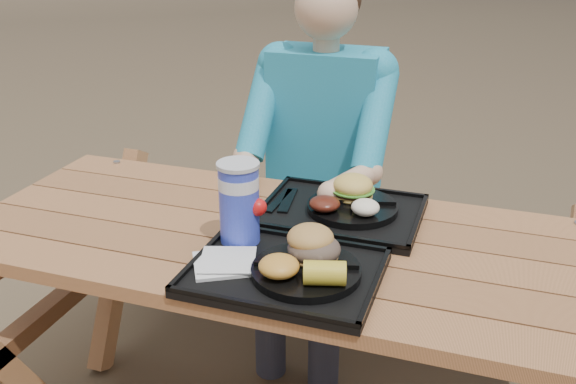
% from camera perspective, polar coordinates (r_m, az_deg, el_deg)
% --- Properties ---
extents(picnic_table, '(1.80, 1.49, 0.75)m').
position_cam_1_polar(picnic_table, '(1.94, 0.00, -13.83)').
color(picnic_table, '#999999').
rests_on(picnic_table, ground).
extents(tray_near, '(0.45, 0.35, 0.02)m').
position_cam_1_polar(tray_near, '(1.55, -0.29, -7.26)').
color(tray_near, black).
rests_on(tray_near, picnic_table).
extents(tray_far, '(0.45, 0.35, 0.02)m').
position_cam_1_polar(tray_far, '(1.85, 4.75, -1.92)').
color(tray_far, black).
rests_on(tray_far, picnic_table).
extents(plate_near, '(0.26, 0.26, 0.02)m').
position_cam_1_polar(plate_near, '(1.52, 1.62, -7.04)').
color(plate_near, black).
rests_on(plate_near, tray_near).
extents(plate_far, '(0.26, 0.26, 0.02)m').
position_cam_1_polar(plate_far, '(1.84, 5.75, -1.36)').
color(plate_far, black).
rests_on(plate_far, tray_far).
extents(napkin_stack, '(0.19, 0.19, 0.02)m').
position_cam_1_polar(napkin_stack, '(1.56, -5.86, -6.27)').
color(napkin_stack, silver).
rests_on(napkin_stack, tray_near).
extents(soda_cup, '(0.10, 0.10, 0.21)m').
position_cam_1_polar(soda_cup, '(1.63, -4.36, -1.11)').
color(soda_cup, '#192DC2').
rests_on(soda_cup, tray_near).
extents(condiment_bbq, '(0.04, 0.04, 0.03)m').
position_cam_1_polar(condiment_bbq, '(1.64, 1.40, -4.32)').
color(condiment_bbq, black).
rests_on(condiment_bbq, tray_near).
extents(condiment_mustard, '(0.05, 0.05, 0.03)m').
position_cam_1_polar(condiment_mustard, '(1.62, 2.82, -4.80)').
color(condiment_mustard, orange).
rests_on(condiment_mustard, tray_near).
extents(sandwich, '(0.12, 0.12, 0.12)m').
position_cam_1_polar(sandwich, '(1.52, 2.36, -3.84)').
color(sandwich, '#B98341').
rests_on(sandwich, plate_near).
extents(mac_cheese, '(0.09, 0.09, 0.05)m').
position_cam_1_polar(mac_cheese, '(1.47, -0.80, -6.61)').
color(mac_cheese, gold).
rests_on(mac_cheese, plate_near).
extents(corn_cob, '(0.12, 0.12, 0.06)m').
position_cam_1_polar(corn_cob, '(1.44, 3.28, -7.20)').
color(corn_cob, gold).
rests_on(corn_cob, plate_near).
extents(cutlery_far, '(0.05, 0.18, 0.01)m').
position_cam_1_polar(cutlery_far, '(1.90, -0.02, -0.73)').
color(cutlery_far, black).
rests_on(cutlery_far, tray_far).
extents(burger, '(0.12, 0.12, 0.11)m').
position_cam_1_polar(burger, '(1.86, 5.81, 1.04)').
color(burger, gold).
rests_on(burger, plate_far).
extents(baked_beans, '(0.09, 0.09, 0.04)m').
position_cam_1_polar(baked_beans, '(1.79, 3.28, -1.04)').
color(baked_beans, '#531B10').
rests_on(baked_beans, plate_far).
extents(potato_salad, '(0.08, 0.08, 0.04)m').
position_cam_1_polar(potato_salad, '(1.77, 6.89, -1.36)').
color(potato_salad, white).
rests_on(potato_salad, plate_far).
extents(diner, '(0.48, 0.84, 1.28)m').
position_cam_1_polar(diner, '(2.35, 3.13, 0.65)').
color(diner, teal).
rests_on(diner, ground).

